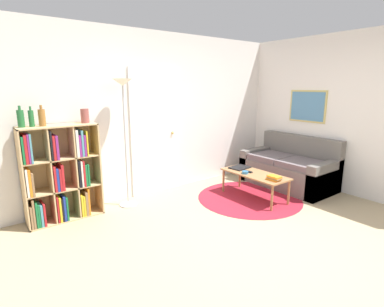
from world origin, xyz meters
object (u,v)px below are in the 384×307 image
object	(u,v)px
floor_lamp	(123,103)
couch	(290,169)
bookshelf	(60,175)
bottle_right	(42,117)
bowl	(245,172)
coffee_table	(255,176)
bottle_middle	(31,118)
vase_on_shelf	(85,116)
laptop	(240,167)
bottle_left	(21,118)

from	to	relation	value
floor_lamp	couch	distance (m)	3.14
bookshelf	bottle_right	xyz separation A→B (m)	(-0.14, -0.00, 0.77)
bookshelf	bowl	size ratio (longest dim) A/B	12.45
coffee_table	bowl	xyz separation A→B (m)	(-0.14, 0.08, 0.06)
bottle_middle	bottle_right	xyz separation A→B (m)	(0.12, -0.01, 0.00)
bowl	vase_on_shelf	bearing A→B (deg)	156.06
floor_lamp	coffee_table	distance (m)	2.29
laptop	bottle_right	xyz separation A→B (m)	(-2.82, 0.66, 0.96)
bottle_left	bottle_middle	size ratio (longest dim) A/B	1.04
bottle_left	bottle_right	xyz separation A→B (m)	(0.23, -0.03, -0.00)
laptop	bottle_middle	distance (m)	3.16
bookshelf	bottle_right	bearing A→B (deg)	-178.28
bottle_middle	vase_on_shelf	distance (m)	0.64
bookshelf	laptop	bearing A→B (deg)	-13.91
laptop	bottle_middle	size ratio (longest dim) A/B	1.40
bookshelf	bottle_right	distance (m)	0.78
bowl	bottle_right	size ratio (longest dim) A/B	0.40
bookshelf	vase_on_shelf	xyz separation A→B (m)	(0.39, -0.00, 0.76)
laptop	bottle_left	distance (m)	3.27
coffee_table	bottle_right	distance (m)	3.14
floor_lamp	laptop	bearing A→B (deg)	-18.00
laptop	bottle_left	bearing A→B (deg)	167.24
couch	coffee_table	bearing A→B (deg)	-176.94
floor_lamp	coffee_table	bearing A→B (deg)	-28.25
couch	laptop	xyz separation A→B (m)	(-0.97, 0.31, 0.12)
couch	vase_on_shelf	world-z (taller)	vase_on_shelf
laptop	bottle_middle	xyz separation A→B (m)	(-2.94, 0.67, 0.96)
laptop	bookshelf	bearing A→B (deg)	166.09
vase_on_shelf	bottle_right	bearing A→B (deg)	-179.62
laptop	vase_on_shelf	distance (m)	2.58
floor_lamp	vase_on_shelf	bearing A→B (deg)	170.58
bottle_left	bottle_middle	bearing A→B (deg)	-9.06
bottle_right	bottle_middle	bearing A→B (deg)	173.90
couch	bowl	xyz separation A→B (m)	(-1.14, 0.03, 0.13)
coffee_table	bottle_left	size ratio (longest dim) A/B	4.23
bowl	bookshelf	bearing A→B (deg)	159.38
couch	bookshelf	bearing A→B (deg)	165.12
coffee_table	bottle_right	bearing A→B (deg)	159.91
laptop	bottle_left	size ratio (longest dim) A/B	1.35
bottle_left	couch	bearing A→B (deg)	-13.93
coffee_table	bowl	world-z (taller)	bowl
bottle_middle	coffee_table	bearing A→B (deg)	-19.57
floor_lamp	bottle_middle	xyz separation A→B (m)	(-1.16, 0.10, -0.14)
coffee_table	bottle_left	bearing A→B (deg)	160.80
bottle_left	bottle_middle	world-z (taller)	bottle_left
couch	vase_on_shelf	xyz separation A→B (m)	(-3.27, 0.97, 1.08)
bowl	bottle_right	xyz separation A→B (m)	(-2.65, 0.94, 0.95)
bookshelf	bowl	bearing A→B (deg)	-20.62
bowl	bottle_left	bearing A→B (deg)	161.35
couch	vase_on_shelf	bearing A→B (deg)	163.47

